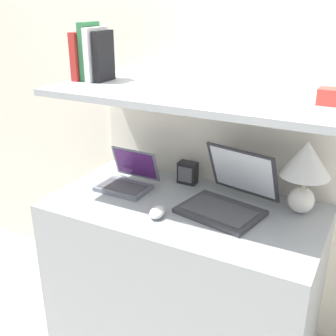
{
  "coord_description": "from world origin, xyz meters",
  "views": [
    {
      "loc": [
        0.71,
        -1.18,
        1.62
      ],
      "look_at": [
        -0.08,
        0.32,
        0.93
      ],
      "focal_mm": 45.0,
      "sensor_mm": 36.0,
      "label": 1
    }
  ],
  "objects_px": {
    "book_white": "(97,54)",
    "shelf_gadget": "(331,97)",
    "book_green": "(90,51)",
    "laptop_small": "(128,180)",
    "router_box": "(188,173)",
    "laptop_large": "(228,197)",
    "book_red": "(84,56)",
    "table_lamp": "(305,167)",
    "book_black": "(104,56)",
    "computer_mouse": "(157,212)"
  },
  "relations": [
    {
      "from": "book_white",
      "to": "shelf_gadget",
      "type": "xyz_separation_m",
      "value": [
        1.02,
        0.0,
        -0.09
      ]
    },
    {
      "from": "book_green",
      "to": "shelf_gadget",
      "type": "xyz_separation_m",
      "value": [
        1.06,
        0.0,
        -0.1
      ]
    },
    {
      "from": "laptop_small",
      "to": "book_green",
      "type": "xyz_separation_m",
      "value": [
        -0.19,
        0.02,
        0.59
      ]
    },
    {
      "from": "router_box",
      "to": "book_green",
      "type": "relative_size",
      "value": 0.42
    },
    {
      "from": "laptop_large",
      "to": "router_box",
      "type": "bearing_deg",
      "value": 148.1
    },
    {
      "from": "laptop_small",
      "to": "book_red",
      "type": "height_order",
      "value": "book_red"
    },
    {
      "from": "table_lamp",
      "to": "book_black",
      "type": "relative_size",
      "value": 1.44
    },
    {
      "from": "laptop_small",
      "to": "shelf_gadget",
      "type": "bearing_deg",
      "value": 1.47
    },
    {
      "from": "laptop_small",
      "to": "shelf_gadget",
      "type": "distance_m",
      "value": 0.99
    },
    {
      "from": "table_lamp",
      "to": "router_box",
      "type": "bearing_deg",
      "value": 174.59
    },
    {
      "from": "laptop_small",
      "to": "computer_mouse",
      "type": "bearing_deg",
      "value": -35.08
    },
    {
      "from": "laptop_small",
      "to": "book_green",
      "type": "height_order",
      "value": "book_green"
    },
    {
      "from": "laptop_large",
      "to": "router_box",
      "type": "height_order",
      "value": "laptop_large"
    },
    {
      "from": "laptop_large",
      "to": "laptop_small",
      "type": "bearing_deg",
      "value": -178.49
    },
    {
      "from": "book_white",
      "to": "book_black",
      "type": "xyz_separation_m",
      "value": [
        0.04,
        0.0,
        -0.01
      ]
    },
    {
      "from": "table_lamp",
      "to": "computer_mouse",
      "type": "relative_size",
      "value": 2.83
    },
    {
      "from": "router_box",
      "to": "shelf_gadget",
      "type": "distance_m",
      "value": 0.8
    },
    {
      "from": "book_white",
      "to": "book_green",
      "type": "bearing_deg",
      "value": 180.0
    },
    {
      "from": "computer_mouse",
      "to": "book_green",
      "type": "xyz_separation_m",
      "value": [
        -0.46,
        0.21,
        0.61
      ]
    },
    {
      "from": "table_lamp",
      "to": "laptop_small",
      "type": "distance_m",
      "value": 0.82
    },
    {
      "from": "laptop_small",
      "to": "book_green",
      "type": "bearing_deg",
      "value": 173.43
    },
    {
      "from": "book_green",
      "to": "shelf_gadget",
      "type": "relative_size",
      "value": 2.85
    },
    {
      "from": "laptop_large",
      "to": "book_green",
      "type": "bearing_deg",
      "value": 179.28
    },
    {
      "from": "laptop_large",
      "to": "laptop_small",
      "type": "relative_size",
      "value": 1.64
    },
    {
      "from": "table_lamp",
      "to": "book_red",
      "type": "height_order",
      "value": "book_red"
    },
    {
      "from": "computer_mouse",
      "to": "book_white",
      "type": "distance_m",
      "value": 0.76
    },
    {
      "from": "book_green",
      "to": "router_box",
      "type": "bearing_deg",
      "value": 20.75
    },
    {
      "from": "book_red",
      "to": "book_black",
      "type": "bearing_deg",
      "value": 0.0
    },
    {
      "from": "book_white",
      "to": "book_red",
      "type": "bearing_deg",
      "value": 180.0
    },
    {
      "from": "laptop_large",
      "to": "book_white",
      "type": "relative_size",
      "value": 1.74
    },
    {
      "from": "computer_mouse",
      "to": "laptop_small",
      "type": "bearing_deg",
      "value": 144.92
    },
    {
      "from": "laptop_small",
      "to": "router_box",
      "type": "xyz_separation_m",
      "value": [
        0.23,
        0.18,
        0.01
      ]
    },
    {
      "from": "laptop_large",
      "to": "book_black",
      "type": "xyz_separation_m",
      "value": [
        -0.62,
        0.01,
        0.56
      ]
    },
    {
      "from": "book_red",
      "to": "shelf_gadget",
      "type": "height_order",
      "value": "book_red"
    },
    {
      "from": "laptop_small",
      "to": "book_white",
      "type": "relative_size",
      "value": 1.06
    },
    {
      "from": "table_lamp",
      "to": "book_green",
      "type": "height_order",
      "value": "book_green"
    },
    {
      "from": "book_white",
      "to": "router_box",
      "type": "bearing_deg",
      "value": 22.58
    },
    {
      "from": "table_lamp",
      "to": "computer_mouse",
      "type": "xyz_separation_m",
      "value": [
        -0.52,
        -0.32,
        -0.19
      ]
    },
    {
      "from": "laptop_large",
      "to": "shelf_gadget",
      "type": "bearing_deg",
      "value": 1.42
    },
    {
      "from": "computer_mouse",
      "to": "book_green",
      "type": "distance_m",
      "value": 0.79
    },
    {
      "from": "computer_mouse",
      "to": "router_box",
      "type": "bearing_deg",
      "value": 95.68
    },
    {
      "from": "book_green",
      "to": "book_white",
      "type": "bearing_deg",
      "value": 0.0
    },
    {
      "from": "laptop_small",
      "to": "router_box",
      "type": "height_order",
      "value": "laptop_small"
    },
    {
      "from": "book_black",
      "to": "book_white",
      "type": "bearing_deg",
      "value": 180.0
    },
    {
      "from": "laptop_large",
      "to": "book_red",
      "type": "height_order",
      "value": "book_red"
    },
    {
      "from": "laptop_large",
      "to": "shelf_gadget",
      "type": "distance_m",
      "value": 0.59
    },
    {
      "from": "shelf_gadget",
      "to": "book_black",
      "type": "bearing_deg",
      "value": -180.0
    },
    {
      "from": "laptop_small",
      "to": "book_black",
      "type": "distance_m",
      "value": 0.58
    },
    {
      "from": "laptop_small",
      "to": "book_white",
      "type": "xyz_separation_m",
      "value": [
        -0.15,
        0.02,
        0.58
      ]
    },
    {
      "from": "computer_mouse",
      "to": "book_red",
      "type": "xyz_separation_m",
      "value": [
        -0.5,
        0.21,
        0.59
      ]
    }
  ]
}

